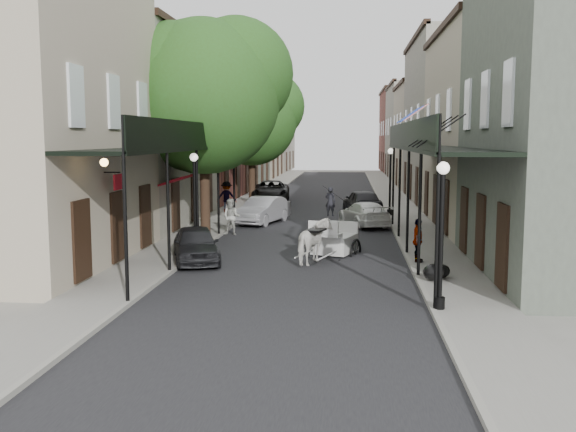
% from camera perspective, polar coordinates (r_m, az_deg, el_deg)
% --- Properties ---
extents(ground, '(140.00, 140.00, 0.00)m').
position_cam_1_polar(ground, '(18.69, -0.22, -6.68)').
color(ground, gray).
rests_on(ground, ground).
extents(road, '(8.00, 90.00, 0.01)m').
position_cam_1_polar(road, '(38.37, 2.70, 0.37)').
color(road, black).
rests_on(road, ground).
extents(sidewalk_left, '(2.20, 90.00, 0.12)m').
position_cam_1_polar(sidewalk_left, '(38.92, -4.67, 0.53)').
color(sidewalk_left, gray).
rests_on(sidewalk_left, ground).
extents(sidewalk_right, '(2.20, 90.00, 0.12)m').
position_cam_1_polar(sidewalk_right, '(38.46, 10.16, 0.36)').
color(sidewalk_right, gray).
rests_on(sidewalk_right, ground).
extents(building_row_left, '(5.00, 80.00, 10.50)m').
position_cam_1_polar(building_row_left, '(49.19, -6.85, 7.90)').
color(building_row_left, '#A29581').
rests_on(building_row_left, ground).
extents(building_row_right, '(5.00, 80.00, 10.50)m').
position_cam_1_polar(building_row_right, '(48.56, 13.59, 7.76)').
color(building_row_right, gray).
rests_on(building_row_right, ground).
extents(gallery_left, '(2.20, 18.05, 4.88)m').
position_cam_1_polar(gallery_left, '(25.90, -9.35, 6.09)').
color(gallery_left, black).
rests_on(gallery_left, sidewalk_left).
extents(gallery_right, '(2.20, 18.05, 4.88)m').
position_cam_1_polar(gallery_right, '(25.24, 12.31, 6.00)').
color(gallery_right, black).
rests_on(gallery_right, sidewalk_right).
extents(tree_near, '(7.31, 6.80, 9.63)m').
position_cam_1_polar(tree_near, '(28.95, -6.66, 11.04)').
color(tree_near, '#382619').
rests_on(tree_near, sidewalk_left).
extents(tree_far, '(6.45, 6.00, 8.61)m').
position_cam_1_polar(tree_far, '(42.70, -2.75, 8.87)').
color(tree_far, '#382619').
rests_on(tree_far, sidewalk_left).
extents(lamppost_right_near, '(0.32, 0.32, 3.71)m').
position_cam_1_polar(lamppost_right_near, '(16.41, 13.47, -1.49)').
color(lamppost_right_near, black).
rests_on(lamppost_right_near, sidewalk_right).
extents(lamppost_left, '(0.32, 0.32, 3.71)m').
position_cam_1_polar(lamppost_left, '(24.90, -8.29, 1.45)').
color(lamppost_left, black).
rests_on(lamppost_left, sidewalk_left).
extents(lamppost_right_far, '(0.32, 0.32, 3.71)m').
position_cam_1_polar(lamppost_right_far, '(36.23, 9.07, 3.14)').
color(lamppost_right_far, black).
rests_on(lamppost_right_far, sidewalk_right).
extents(horse, '(1.39, 2.03, 1.57)m').
position_cam_1_polar(horse, '(22.49, 2.38, -2.31)').
color(horse, silver).
rests_on(horse, ground).
extents(carriage, '(2.09, 2.61, 2.63)m').
position_cam_1_polar(carriage, '(24.73, 4.46, -0.93)').
color(carriage, black).
rests_on(carriage, ground).
extents(pedestrian_walking, '(0.88, 0.72, 1.66)m').
position_cam_1_polar(pedestrian_walking, '(29.24, -5.05, -0.09)').
color(pedestrian_walking, '#ACACA3').
rests_on(pedestrian_walking, ground).
extents(pedestrian_sidewalk_left, '(1.20, 0.75, 1.79)m').
position_cam_1_polar(pedestrian_sidewalk_left, '(37.26, -5.48, 1.71)').
color(pedestrian_sidewalk_left, gray).
rests_on(pedestrian_sidewalk_left, sidewalk_left).
extents(pedestrian_sidewalk_right, '(0.50, 0.93, 1.52)m').
position_cam_1_polar(pedestrian_sidewalk_right, '(22.65, 11.47, -2.14)').
color(pedestrian_sidewalk_right, gray).
rests_on(pedestrian_sidewalk_right, sidewalk_right).
extents(car_left_near, '(2.58, 4.07, 1.29)m').
position_cam_1_polar(car_left_near, '(23.03, -8.20, -2.51)').
color(car_left_near, black).
rests_on(car_left_near, ground).
extents(car_left_mid, '(2.58, 4.43, 1.38)m').
position_cam_1_polar(car_left_mid, '(33.12, -2.24, 0.51)').
color(car_left_mid, '#9F9FA4').
rests_on(car_left_mid, ground).
extents(car_left_far, '(2.85, 5.48, 1.48)m').
position_cam_1_polar(car_left_far, '(44.22, -1.52, 2.20)').
color(car_left_far, black).
rests_on(car_left_far, ground).
extents(car_right_near, '(2.90, 4.55, 1.23)m').
position_cam_1_polar(car_right_near, '(32.31, 6.81, 0.17)').
color(car_right_near, white).
rests_on(car_right_near, ground).
extents(car_right_far, '(2.50, 4.58, 1.48)m').
position_cam_1_polar(car_right_far, '(37.27, 6.63, 1.27)').
color(car_right_far, black).
rests_on(car_right_far, ground).
extents(trash_bags, '(0.87, 1.02, 0.52)m').
position_cam_1_polar(trash_bags, '(20.06, 13.06, -4.86)').
color(trash_bags, black).
rests_on(trash_bags, sidewalk_right).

